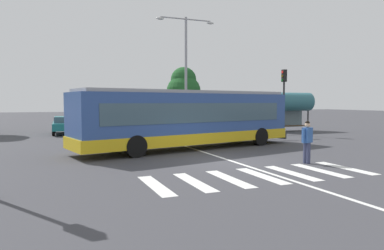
# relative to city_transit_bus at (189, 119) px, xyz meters

# --- Properties ---
(ground_plane) EXTENTS (160.00, 160.00, 0.00)m
(ground_plane) POSITION_rel_city_transit_bus_xyz_m (-0.21, -4.36, -1.59)
(ground_plane) COLOR #3D3D42
(city_transit_bus) EXTENTS (12.64, 5.22, 3.06)m
(city_transit_bus) POSITION_rel_city_transit_bus_xyz_m (0.00, 0.00, 0.00)
(city_transit_bus) COLOR black
(city_transit_bus) RESTS_ON ground_plane
(pedestrian_crossing_street) EXTENTS (0.56, 0.37, 1.72)m
(pedestrian_crossing_street) POSITION_rel_city_transit_bus_xyz_m (2.68, -6.04, -0.62)
(pedestrian_crossing_street) COLOR #333856
(pedestrian_crossing_street) RESTS_ON ground_plane
(parked_car_teal) EXTENTS (2.01, 4.57, 1.35)m
(parked_car_teal) POSITION_rel_city_transit_bus_xyz_m (-5.66, 11.51, -0.82)
(parked_car_teal) COLOR black
(parked_car_teal) RESTS_ON ground_plane
(parked_car_silver) EXTENTS (2.31, 4.68, 1.35)m
(parked_car_silver) POSITION_rel_city_transit_bus_xyz_m (-2.95, 11.89, -0.82)
(parked_car_silver) COLOR black
(parked_car_silver) RESTS_ON ground_plane
(parked_car_blue) EXTENTS (2.17, 4.63, 1.35)m
(parked_car_blue) POSITION_rel_city_transit_bus_xyz_m (-0.47, 11.71, -0.82)
(parked_car_blue) COLOR black
(parked_car_blue) RESTS_ON ground_plane
(parked_car_black) EXTENTS (1.97, 4.55, 1.35)m
(parked_car_black) POSITION_rel_city_transit_bus_xyz_m (2.26, 11.50, -0.82)
(parked_car_black) COLOR black
(parked_car_black) RESTS_ON ground_plane
(parked_car_champagne) EXTENTS (2.23, 4.65, 1.35)m
(parked_car_champagne) POSITION_rel_city_transit_bus_xyz_m (5.00, 11.42, -0.82)
(parked_car_champagne) COLOR black
(parked_car_champagne) RESTS_ON ground_plane
(traffic_light_far_corner) EXTENTS (0.33, 0.32, 4.85)m
(traffic_light_far_corner) POSITION_rel_city_transit_bus_xyz_m (9.34, 4.46, 1.66)
(traffic_light_far_corner) COLOR #28282B
(traffic_light_far_corner) RESTS_ON ground_plane
(bus_stop_shelter) EXTENTS (4.68, 1.54, 3.25)m
(bus_stop_shelter) POSITION_rel_city_transit_bus_xyz_m (11.65, 7.20, 0.83)
(bus_stop_shelter) COLOR #28282B
(bus_stop_shelter) RESTS_ON ground_plane
(twin_arm_street_lamp) EXTENTS (4.72, 0.32, 8.97)m
(twin_arm_street_lamp) POSITION_rel_city_transit_bus_xyz_m (3.11, 8.46, 3.95)
(twin_arm_street_lamp) COLOR #939399
(twin_arm_street_lamp) RESTS_ON ground_plane
(background_tree_right) EXTENTS (3.47, 3.47, 6.00)m
(background_tree_right) POSITION_rel_city_transit_bus_xyz_m (5.91, 16.31, 2.25)
(background_tree_right) COLOR brown
(background_tree_right) RESTS_ON ground_plane
(crosswalk_painted_stripes) EXTENTS (7.82, 2.75, 0.01)m
(crosswalk_painted_stripes) POSITION_rel_city_transit_bus_xyz_m (-0.31, -7.37, -1.58)
(crosswalk_painted_stripes) COLOR silver
(crosswalk_painted_stripes) RESTS_ON ground_plane
(lane_center_line) EXTENTS (0.16, 24.00, 0.01)m
(lane_center_line) POSITION_rel_city_transit_bus_xyz_m (0.18, -2.36, -1.59)
(lane_center_line) COLOR silver
(lane_center_line) RESTS_ON ground_plane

